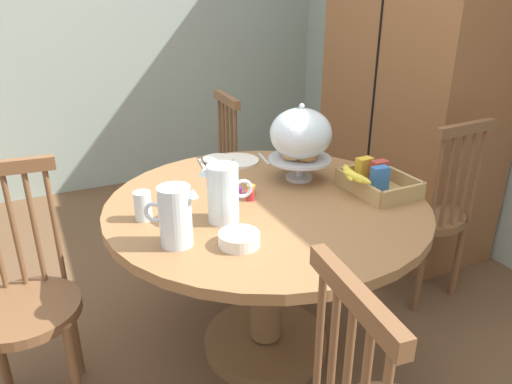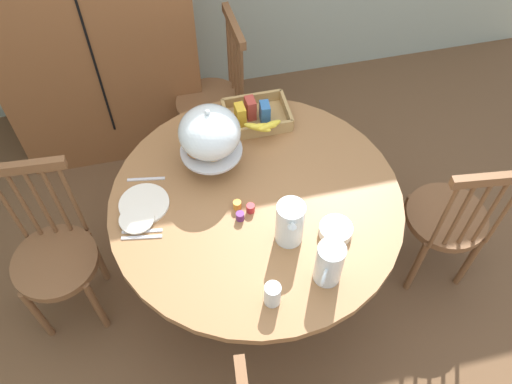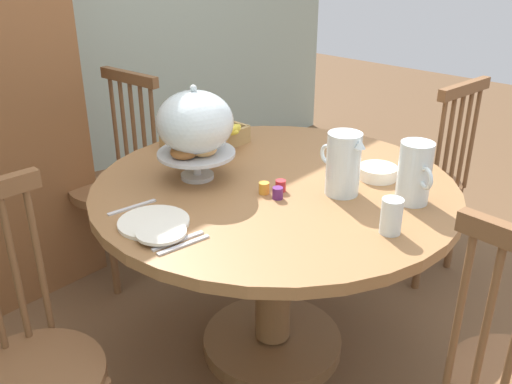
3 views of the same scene
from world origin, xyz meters
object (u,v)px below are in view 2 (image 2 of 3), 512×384
windsor_chair_near_window (448,220)px  cereal_bowl (336,230)px  orange_juice_pitcher (329,265)px  cereal_basket (256,116)px  windsor_chair_facing_door (55,257)px  pastry_stand_with_dome (210,135)px  wooden_armoire (83,0)px  china_plate_small (137,219)px  china_plate_large (144,204)px  drinking_glass (272,294)px  dining_table (256,223)px  windsor_chair_by_cabinet (214,102)px  milk_pitcher (290,224)px

windsor_chair_near_window → cereal_bowl: size_ratio=6.96×
orange_juice_pitcher → cereal_basket: size_ratio=0.66×
windsor_chair_facing_door → orange_juice_pitcher: 1.30m
pastry_stand_with_dome → wooden_armoire: bearing=114.6°
china_plate_small → china_plate_large: bearing=65.1°
cereal_basket → windsor_chair_facing_door: bearing=-160.8°
drinking_glass → china_plate_small: bearing=134.1°
dining_table → windsor_chair_near_window: 0.95m
dining_table → cereal_basket: size_ratio=4.11×
wooden_armoire → cereal_basket: (0.74, -0.86, -0.20)m
china_plate_small → windsor_chair_facing_door: bearing=168.2°
china_plate_large → cereal_bowl: (0.77, -0.33, 0.02)m
wooden_armoire → cereal_basket: bearing=-49.0°
windsor_chair_near_window → pastry_stand_with_dome: 1.25m
windsor_chair_by_cabinet → cereal_basket: (0.14, -0.50, 0.33)m
dining_table → windsor_chair_by_cabinet: (-0.03, 0.95, -0.09)m
china_plate_small → windsor_chair_near_window: bearing=-5.3°
windsor_chair_facing_door → orange_juice_pitcher: size_ratio=4.70×
windsor_chair_by_cabinet → windsor_chair_facing_door: (-0.91, -0.86, 0.00)m
windsor_chair_facing_door → china_plate_large: (0.46, -0.01, 0.29)m
windsor_chair_facing_door → orange_juice_pitcher: bearing=-24.8°
orange_juice_pitcher → drinking_glass: 0.24m
windsor_chair_facing_door → china_plate_large: windsor_chair_facing_door is taller
china_plate_large → china_plate_small: (-0.04, -0.08, 0.01)m
wooden_armoire → windsor_chair_by_cabinet: (0.61, -0.36, -0.53)m
wooden_armoire → windsor_chair_by_cabinet: size_ratio=2.01×
pastry_stand_with_dome → windsor_chair_near_window: bearing=-19.1°
windsor_chair_by_cabinet → pastry_stand_with_dome: size_ratio=2.83×
windsor_chair_facing_door → china_plate_large: bearing=-0.9°
windsor_chair_facing_door → milk_pitcher: bearing=-16.8°
orange_juice_pitcher → china_plate_large: bearing=142.4°
cereal_bowl → cereal_basket: bearing=104.2°
dining_table → china_plate_large: (-0.48, 0.08, 0.20)m
windsor_chair_near_window → cereal_bowl: 0.73m
windsor_chair_facing_door → windsor_chair_near_window: bearing=-6.8°
windsor_chair_facing_door → drinking_glass: (0.90, -0.58, 0.34)m
windsor_chair_by_cabinet → cereal_bowl: (0.31, -1.20, 0.31)m
china_plate_large → windsor_chair_near_window: bearing=-8.7°
windsor_chair_facing_door → china_plate_small: bearing=-11.8°
wooden_armoire → milk_pitcher: size_ratio=9.06×
china_plate_small → cereal_bowl: cereal_bowl is taller
dining_table → windsor_chair_near_window: (0.94, -0.14, -0.09)m
windsor_chair_near_window → windsor_chair_by_cabinet: (-0.97, 1.09, 0.00)m
china_plate_large → pastry_stand_with_dome: bearing=25.9°
windsor_chair_facing_door → cereal_bowl: windsor_chair_facing_door is taller
orange_juice_pitcher → china_plate_large: size_ratio=0.94×
orange_juice_pitcher → cereal_bowl: bearing=62.3°
wooden_armoire → pastry_stand_with_dome: 1.18m
china_plate_large → china_plate_small: bearing=-114.9°
wooden_armoire → cereal_bowl: wooden_armoire is taller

